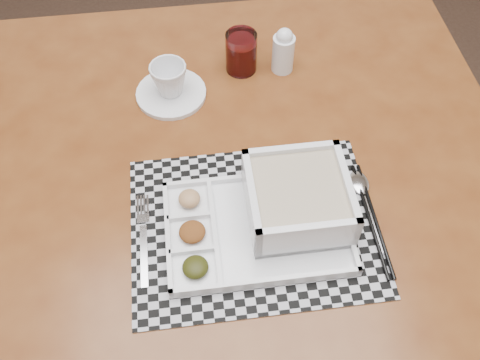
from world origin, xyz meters
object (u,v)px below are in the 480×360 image
object	(u,v)px
juice_glass	(241,54)
creamer_bottle	(283,51)
dining_table	(246,198)
cup	(169,79)
serving_tray	(284,208)

from	to	relation	value
juice_glass	creamer_bottle	distance (m)	0.09
dining_table	cup	xyz separation A→B (m)	(-0.13, 0.23, 0.13)
cup	creamer_bottle	xyz separation A→B (m)	(0.25, 0.05, 0.01)
dining_table	serving_tray	bearing A→B (deg)	-63.48
cup	juice_glass	world-z (taller)	juice_glass
juice_glass	creamer_bottle	size ratio (longest dim) A/B	0.87
juice_glass	dining_table	bearing A→B (deg)	-94.83
serving_tray	cup	world-z (taller)	serving_tray
cup	juice_glass	xyz separation A→B (m)	(0.16, 0.07, -0.00)
cup	creamer_bottle	world-z (taller)	creamer_bottle
dining_table	cup	world-z (taller)	cup
juice_glass	creamer_bottle	bearing A→B (deg)	-6.67
dining_table	serving_tray	size ratio (longest dim) A/B	3.35
dining_table	juice_glass	xyz separation A→B (m)	(0.02, 0.29, 0.13)
serving_tray	juice_glass	bearing A→B (deg)	94.13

